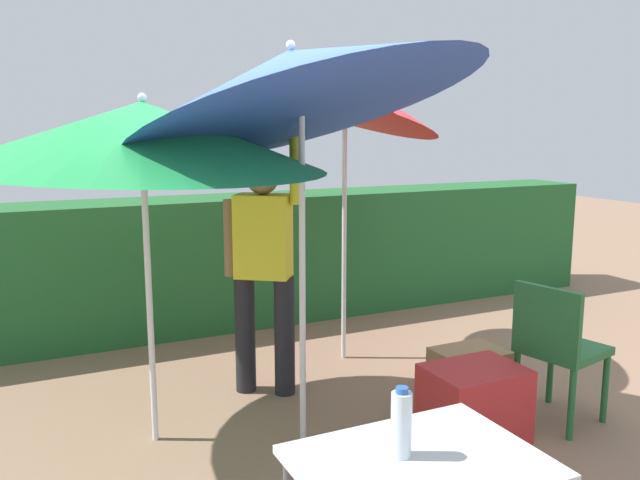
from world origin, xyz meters
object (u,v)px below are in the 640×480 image
person_vendor (264,260)px  bottle_water (401,424)px  umbrella_rainbow (143,135)px  crate_cardboard (469,376)px  umbrella_orange (296,82)px  umbrella_yellow (343,94)px  cooler_box (474,404)px  chair_plastic (557,344)px

person_vendor → bottle_water: size_ratio=7.83×
umbrella_rainbow → crate_cardboard: umbrella_rainbow is taller
person_vendor → crate_cardboard: (1.17, -0.74, -0.76)m
umbrella_orange → umbrella_yellow: 1.49m
umbrella_yellow → crate_cardboard: umbrella_yellow is taller
crate_cardboard → cooler_box: bearing=-125.5°
umbrella_orange → crate_cardboard: size_ratio=5.79×
cooler_box → umbrella_yellow: bearing=91.6°
umbrella_rainbow → bottle_water: 2.21m
crate_cardboard → umbrella_rainbow: bearing=169.7°
chair_plastic → bottle_water: (-1.84, -1.11, 0.35)m
umbrella_rainbow → bottle_water: size_ratio=8.52×
chair_plastic → umbrella_yellow: bearing=111.1°
bottle_water → umbrella_orange: bearing=78.8°
cooler_box → person_vendor: bearing=125.8°
chair_plastic → umbrella_orange: bearing=163.9°
umbrella_orange → person_vendor: 1.37m
cooler_box → umbrella_orange: bearing=157.0°
bottle_water → crate_cardboard: bearing=45.5°
chair_plastic → umbrella_rainbow: bearing=159.4°
person_vendor → crate_cardboard: size_ratio=4.13×
umbrella_rainbow → chair_plastic: (2.27, -0.85, -1.27)m
umbrella_rainbow → chair_plastic: size_ratio=2.30×
umbrella_yellow → chair_plastic: (0.63, -1.63, -1.55)m
crate_cardboard → bottle_water: bottle_water is taller
umbrella_yellow → umbrella_rainbow: bearing=-154.6°
umbrella_orange → umbrella_yellow: (0.90, 1.19, 0.01)m
crate_cardboard → bottle_water: bearing=-134.5°
umbrella_yellow → bottle_water: 3.23m
crate_cardboard → umbrella_yellow: bearing=107.5°
umbrella_yellow → bottle_water: umbrella_yellow is taller
umbrella_orange → chair_plastic: 2.22m
cooler_box → crate_cardboard: (0.32, 0.45, -0.04)m
umbrella_orange → umbrella_yellow: bearing=52.8°
cooler_box → umbrella_rainbow: bearing=154.3°
person_vendor → bottle_water: person_vendor is taller
crate_cardboard → person_vendor: bearing=147.7°
umbrella_orange → umbrella_yellow: size_ratio=1.08×
umbrella_yellow → bottle_water: size_ratio=10.18×
person_vendor → chair_plastic: size_ratio=2.11×
cooler_box → bottle_water: (-1.25, -1.15, 0.64)m
umbrella_rainbow → chair_plastic: bearing=-20.6°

